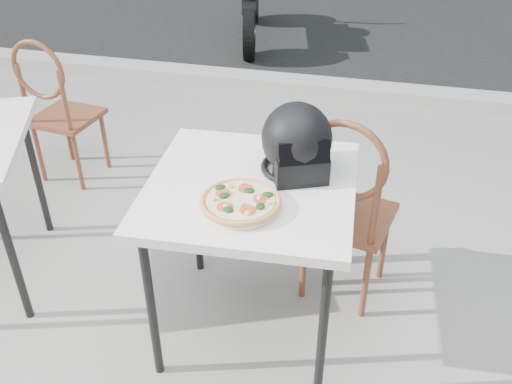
% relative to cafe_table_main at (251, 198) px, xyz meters
% --- Properties ---
extents(ground, '(80.00, 80.00, 0.00)m').
position_rel_cafe_table_main_xyz_m(ground, '(-0.16, -0.14, -0.75)').
color(ground, gray).
rests_on(ground, ground).
extents(curb, '(30.00, 0.25, 0.12)m').
position_rel_cafe_table_main_xyz_m(curb, '(-0.16, 2.86, -0.69)').
color(curb, '#A8A69D').
rests_on(curb, ground).
extents(cafe_table_main, '(0.91, 0.91, 0.82)m').
position_rel_cafe_table_main_xyz_m(cafe_table_main, '(0.00, 0.00, 0.00)').
color(cafe_table_main, white).
rests_on(cafe_table_main, ground).
extents(plate, '(0.31, 0.31, 0.02)m').
position_rel_cafe_table_main_xyz_m(plate, '(0.00, -0.18, 0.08)').
color(plate, white).
rests_on(plate, cafe_table_main).
extents(pizza, '(0.34, 0.34, 0.04)m').
position_rel_cafe_table_main_xyz_m(pizza, '(0.00, -0.18, 0.11)').
color(pizza, '#E19C52').
rests_on(pizza, plate).
extents(helmet, '(0.40, 0.40, 0.31)m').
position_rel_cafe_table_main_xyz_m(helmet, '(0.17, 0.14, 0.21)').
color(helmet, black).
rests_on(helmet, cafe_table_main).
extents(cafe_chair_main, '(0.48, 0.48, 1.06)m').
position_rel_cafe_table_main_xyz_m(cafe_chair_main, '(0.39, 0.30, -0.16)').
color(cafe_chair_main, brown).
rests_on(cafe_chair_main, ground).
extents(cafe_chair_side, '(0.44, 0.44, 1.01)m').
position_rel_cafe_table_main_xyz_m(cafe_chair_side, '(-1.54, 1.03, -0.18)').
color(cafe_chair_side, brown).
rests_on(cafe_chair_side, ground).
extents(motorcycle, '(0.56, 1.81, 0.91)m').
position_rel_cafe_table_main_xyz_m(motorcycle, '(-1.01, 4.19, -0.35)').
color(motorcycle, black).
rests_on(motorcycle, street_asphalt).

